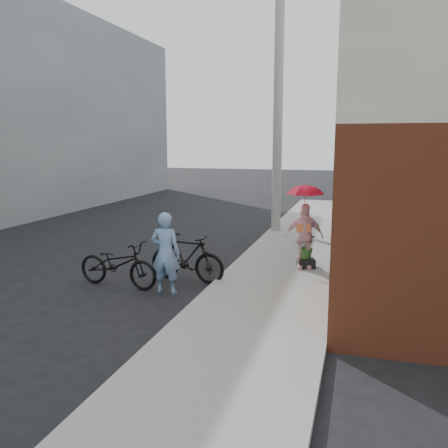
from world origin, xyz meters
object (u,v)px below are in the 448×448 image
at_px(utility_pole, 278,117).
at_px(kimono_woman, 304,236).
at_px(bike_right, 187,257).
at_px(bike_left, 118,264).
at_px(planter, 306,263).
at_px(officer, 166,253).

relative_size(utility_pole, kimono_woman, 5.02).
distance_m(utility_pole, bike_right, 6.27).
bearing_deg(kimono_woman, utility_pole, 90.44).
bearing_deg(kimono_woman, bike_left, -167.24).
distance_m(utility_pole, planter, 5.45).
xyz_separation_m(officer, bike_left, (-1.05, 0.11, -0.31)).
relative_size(utility_pole, bike_left, 4.05).
distance_m(kimono_woman, planter, 0.61).
bearing_deg(planter, bike_right, -149.44).
bearing_deg(bike_right, planter, -51.49).
relative_size(officer, bike_right, 0.93).
bearing_deg(bike_right, kimono_woman, -52.95).
bearing_deg(bike_left, officer, -89.09).
bearing_deg(utility_pole, planter, -71.43).
height_order(kimono_woman, planter, kimono_woman).
distance_m(officer, bike_right, 0.86).
distance_m(utility_pole, officer, 6.88).
height_order(bike_left, kimono_woman, kimono_woman).
xyz_separation_m(bike_left, planter, (3.39, 2.02, -0.24)).
distance_m(officer, planter, 3.21).
distance_m(utility_pole, kimono_woman, 5.18).
relative_size(bike_right, planter, 4.65).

